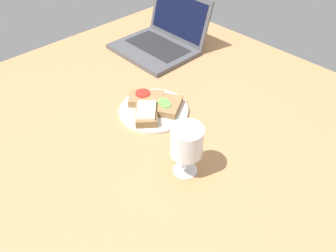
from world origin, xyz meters
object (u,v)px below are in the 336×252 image
at_px(sandwich_with_tomato, 146,98).
at_px(laptop, 160,41).
at_px(plate, 154,110).
at_px(sandwich_with_cucumber, 168,105).
at_px(sandwich_with_cheese, 146,113).
at_px(wine_glass, 187,144).

bearing_deg(sandwich_with_tomato, laptop, 130.13).
xyz_separation_m(plate, sandwich_with_cucumber, (0.03, 0.04, 0.02)).
relative_size(sandwich_with_cheese, laptop, 0.39).
distance_m(sandwich_with_cucumber, wine_glass, 0.28).
xyz_separation_m(plate, sandwich_with_cheese, (0.02, -0.05, 0.02)).
xyz_separation_m(plate, sandwich_with_tomato, (-0.05, 0.01, 0.02)).
relative_size(plate, sandwich_with_cucumber, 1.80).
height_order(sandwich_with_cheese, laptop, laptop).
bearing_deg(laptop, sandwich_with_cucumber, -39.44).
xyz_separation_m(plate, wine_glass, (0.25, -0.11, 0.10)).
relative_size(sandwich_with_cheese, wine_glass, 0.82).
bearing_deg(laptop, plate, -45.71).
bearing_deg(sandwich_with_cheese, sandwich_with_cucumber, 79.92).
height_order(plate, laptop, laptop).
bearing_deg(wine_glass, sandwich_with_cheese, 164.68).
height_order(sandwich_with_tomato, laptop, laptop).
bearing_deg(sandwich_with_cheese, sandwich_with_tomato, 139.94).
relative_size(plate, laptop, 0.70).
bearing_deg(sandwich_with_cucumber, sandwich_with_cheese, -100.08).
height_order(sandwich_with_cheese, wine_glass, wine_glass).
bearing_deg(sandwich_with_tomato, wine_glass, -21.61).
bearing_deg(plate, sandwich_with_tomato, 169.76).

